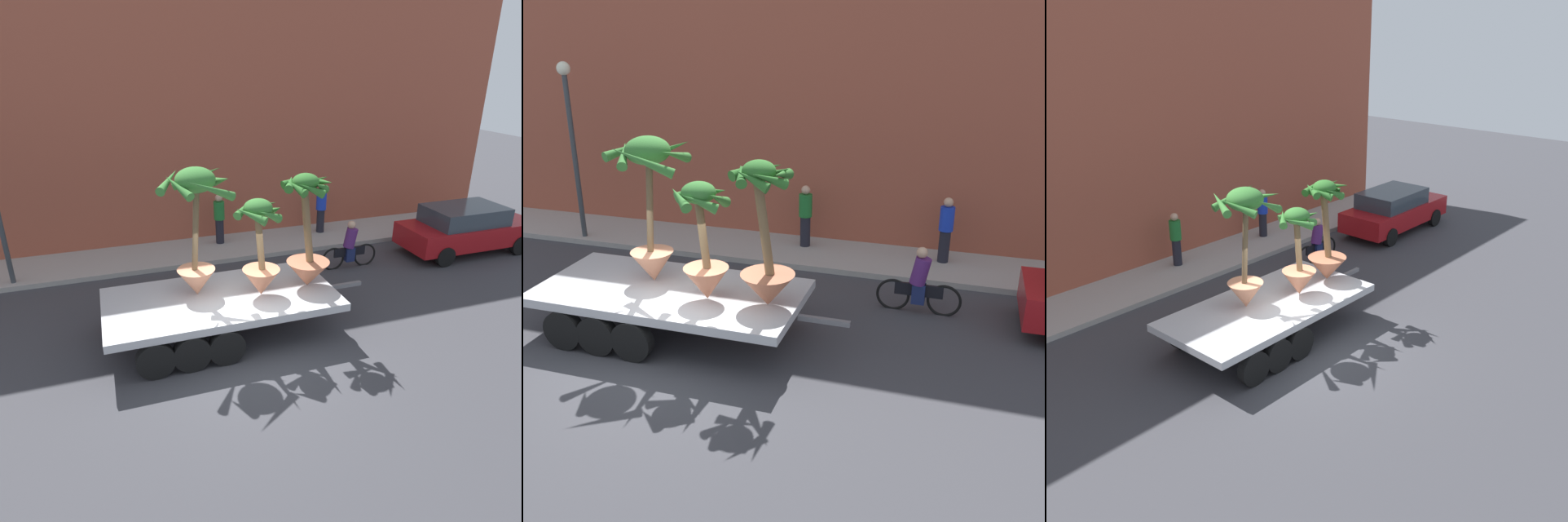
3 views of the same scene
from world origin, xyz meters
The scene contains 11 objects.
ground_plane centered at (0.00, 0.00, 0.00)m, with size 60.00×60.00×0.00m, color #38383D.
sidewalk centered at (0.00, 6.10, 0.07)m, with size 24.00×2.20×0.15m, color #A39E99.
building_facade centered at (0.00, 7.80, 4.62)m, with size 24.00×1.20×9.24m, color #9E4C38.
flatbed_trailer centered at (-0.54, 1.06, 0.77)m, with size 6.31×2.65×0.98m.
potted_palm_rear centered at (0.57, 0.84, 1.99)m, with size 1.13×1.17×2.29m.
potted_palm_middle centered at (-0.75, 1.32, 2.62)m, with size 1.66×1.68×2.96m.
potted_palm_front centered at (1.76, 0.94, 2.07)m, with size 1.20×1.21×2.74m.
cyclist centered at (4.37, 3.49, 0.67)m, with size 1.84×0.34×1.54m.
pedestrian_near_gate centered at (4.73, 6.34, 1.04)m, with size 0.36×0.36×1.71m.
pedestrian_far_left centered at (1.00, 6.43, 1.04)m, with size 0.36×0.36×1.71m.
street_lamp centered at (-5.33, 5.30, 3.23)m, with size 0.36×0.36×4.83m.
Camera 2 is at (5.12, -8.67, 5.90)m, focal length 41.26 mm.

